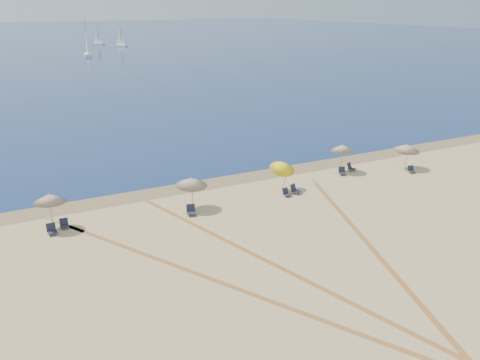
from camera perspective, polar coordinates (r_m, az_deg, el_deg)
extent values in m
plane|color=tan|center=(26.73, 21.85, -14.49)|extent=(160.00, 160.00, 0.00)
plane|color=olive|center=(44.05, -2.51, -0.18)|extent=(500.00, 500.00, 0.00)
cylinder|color=gray|center=(36.68, -19.16, -3.21)|extent=(0.05, 0.05, 2.23)
cone|color=beige|center=(36.36, -19.32, -1.79)|extent=(2.04, 2.04, 0.55)
sphere|color=gray|center=(36.26, -19.37, -1.35)|extent=(0.08, 0.08, 0.08)
cylinder|color=gray|center=(38.05, -5.02, -1.54)|extent=(0.05, 0.27, 2.15)
cone|color=beige|center=(37.83, -5.12, -0.18)|extent=(2.21, 2.25, 0.77)
sphere|color=gray|center=(37.74, -5.13, 0.25)|extent=(0.08, 0.08, 0.08)
cylinder|color=gray|center=(41.58, 4.77, 0.15)|extent=(0.05, 0.92, 2.10)
cone|color=yellow|center=(41.61, 4.52, 1.47)|extent=(1.94, 2.00, 1.26)
sphere|color=gray|center=(41.52, 4.53, 1.87)|extent=(0.08, 0.08, 0.08)
cylinder|color=gray|center=(47.13, 10.58, 2.19)|extent=(0.05, 0.05, 2.27)
cone|color=beige|center=(46.88, 10.65, 3.34)|extent=(1.97, 1.97, 0.55)
sphere|color=gray|center=(46.80, 10.67, 3.70)|extent=(0.08, 0.08, 0.08)
cylinder|color=gray|center=(49.34, 17.05, 2.26)|extent=(0.05, 0.25, 2.04)
cone|color=beige|center=(49.18, 17.08, 3.26)|extent=(2.27, 2.31, 0.77)
sphere|color=gray|center=(49.11, 17.11, 3.60)|extent=(0.08, 0.08, 0.08)
cube|color=black|center=(36.04, -19.06, -5.18)|extent=(0.59, 0.59, 0.05)
cube|color=black|center=(36.20, -19.20, -4.67)|extent=(0.58, 0.23, 0.51)
cylinder|color=#A5A5AD|center=(35.85, -19.34, -5.50)|extent=(0.02, 0.02, 0.19)
cylinder|color=#A5A5AD|center=(35.92, -18.63, -5.37)|extent=(0.02, 0.02, 0.19)
cube|color=black|center=(36.72, -17.91, -4.64)|extent=(0.58, 0.58, 0.05)
cube|color=black|center=(36.88, -17.98, -4.16)|extent=(0.54, 0.25, 0.47)
cylinder|color=#A5A5AD|center=(36.57, -18.16, -4.91)|extent=(0.02, 0.02, 0.17)
cylinder|color=#A5A5AD|center=(36.59, -17.50, -4.83)|extent=(0.02, 0.02, 0.17)
cube|color=black|center=(37.20, -5.12, -3.45)|extent=(0.74, 0.74, 0.05)
cube|color=black|center=(37.38, -5.19, -2.92)|extent=(0.63, 0.38, 0.53)
cylinder|color=#A5A5AD|center=(37.03, -5.35, -3.73)|extent=(0.03, 0.03, 0.19)
cylinder|color=#A5A5AD|center=(37.08, -4.62, -3.67)|extent=(0.03, 0.03, 0.19)
cube|color=black|center=(40.78, 5.00, -1.52)|extent=(0.59, 0.59, 0.05)
cube|color=black|center=(40.88, 4.77, -1.13)|extent=(0.54, 0.27, 0.46)
cylinder|color=#A5A5AD|center=(40.53, 4.93, -1.77)|extent=(0.02, 0.02, 0.17)
cylinder|color=#A5A5AD|center=(40.79, 5.35, -1.65)|extent=(0.02, 0.02, 0.17)
cube|color=black|center=(41.41, 5.92, -1.20)|extent=(0.79, 0.79, 0.05)
cube|color=black|center=(41.46, 5.59, -0.78)|extent=(0.64, 0.44, 0.53)
cylinder|color=#A5A5AD|center=(41.08, 5.92, -1.51)|extent=(0.03, 0.03, 0.20)
cylinder|color=#A5A5AD|center=(41.46, 6.26, -1.33)|extent=(0.03, 0.03, 0.20)
cube|color=black|center=(46.43, 10.69, 0.71)|extent=(0.72, 0.72, 0.05)
cube|color=black|center=(46.61, 10.61, 1.09)|extent=(0.59, 0.40, 0.50)
cylinder|color=#A5A5AD|center=(46.24, 10.58, 0.53)|extent=(0.02, 0.02, 0.18)
cylinder|color=#A5A5AD|center=(46.38, 11.10, 0.54)|extent=(0.02, 0.02, 0.18)
cube|color=black|center=(47.73, 11.66, 1.14)|extent=(0.77, 0.77, 0.05)
cube|color=black|center=(47.77, 11.37, 1.49)|extent=(0.62, 0.43, 0.52)
cylinder|color=#A5A5AD|center=(47.40, 11.70, 0.90)|extent=(0.03, 0.03, 0.19)
cylinder|color=#A5A5AD|center=(47.81, 11.94, 1.03)|extent=(0.03, 0.03, 0.19)
cube|color=black|center=(48.45, 17.55, 0.88)|extent=(0.63, 0.63, 0.05)
cube|color=black|center=(48.60, 17.44, 1.21)|extent=(0.54, 0.33, 0.45)
cylinder|color=#A5A5AD|center=(48.26, 17.49, 0.71)|extent=(0.02, 0.02, 0.16)
cylinder|color=#A5A5AD|center=(48.45, 17.91, 0.74)|extent=(0.02, 0.02, 0.16)
cube|color=white|center=(188.03, -12.34, 13.59)|extent=(3.28, 4.76, 0.52)
cylinder|color=gray|center=(187.81, -12.41, 14.61)|extent=(0.10, 0.10, 6.90)
cube|color=white|center=(198.02, -14.61, 13.64)|extent=(3.55, 4.67, 0.52)
cylinder|color=gray|center=(197.82, -14.69, 14.61)|extent=(0.10, 0.10, 6.91)
cube|color=white|center=(155.77, -15.67, 12.52)|extent=(2.75, 6.65, 0.70)
cylinder|color=gray|center=(155.44, -15.82, 14.20)|extent=(0.14, 0.14, 9.40)
plane|color=tan|center=(30.22, 4.28, -9.16)|extent=(33.17, 33.17, 0.00)
plane|color=tan|center=(30.92, 2.82, -8.47)|extent=(33.17, 33.17, 0.00)
plane|color=tan|center=(31.88, 14.75, -8.23)|extent=(36.10, 36.10, 0.00)
plane|color=tan|center=(32.79, 14.03, -7.40)|extent=(36.10, 36.10, 0.00)
plane|color=tan|center=(28.58, -1.65, -10.83)|extent=(37.15, 37.15, 0.00)
plane|color=tan|center=(29.19, -3.38, -10.19)|extent=(37.15, 37.15, 0.00)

